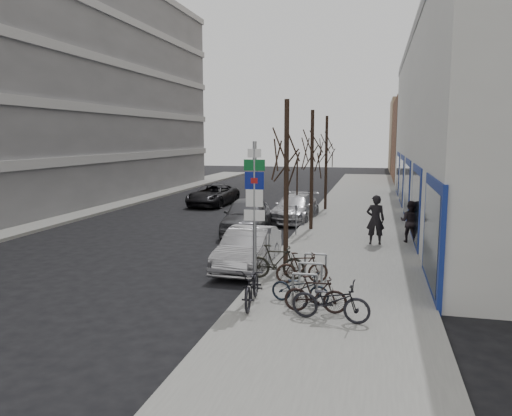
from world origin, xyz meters
The scene contains 25 objects.
ground centered at (0.00, 0.00, 0.00)m, with size 120.00×120.00×0.00m, color black.
sidewalk_east centered at (4.50, 10.00, 0.07)m, with size 5.00×70.00×0.15m, color slate.
sidewalk_west centered at (-11.00, 10.00, 0.07)m, with size 3.00×70.00×0.15m, color slate.
brick_building_far centered at (13.00, 40.00, 4.00)m, with size 12.00×14.00×8.00m, color brown.
tan_building_far centered at (13.50, 55.00, 4.50)m, with size 13.00×12.00×9.00m, color #937A5B.
highway_sign_pole centered at (2.40, -0.01, 2.46)m, with size 0.55×0.10×4.20m.
bike_rack centered at (3.80, 0.60, 0.66)m, with size 0.66×2.26×0.83m.
tree_near centered at (2.60, 3.50, 4.10)m, with size 1.80×1.80×5.50m.
tree_mid centered at (2.60, 10.00, 4.10)m, with size 1.80×1.80×5.50m.
tree_far centered at (2.60, 16.50, 4.10)m, with size 1.80×1.80×5.50m.
meter_front centered at (2.15, 3.00, 0.92)m, with size 0.10×0.08×1.27m.
meter_mid centered at (2.15, 8.50, 0.92)m, with size 0.10×0.08×1.27m.
meter_back centered at (2.15, 14.00, 0.92)m, with size 0.10×0.08×1.27m.
bike_near_left centered at (2.52, -0.72, 0.73)m, with size 0.57×1.90×1.16m, color black.
bike_near_right centered at (4.12, -0.94, 0.61)m, with size 0.45×1.51×0.92m, color black.
bike_mid_curb centered at (3.66, -0.33, 0.61)m, with size 0.46×1.52×0.93m, color black.
bike_mid_inner centered at (2.65, 1.65, 0.67)m, with size 0.51×1.72×1.04m, color black.
bike_far_curb centered at (4.52, -1.38, 0.70)m, with size 0.55×1.81×1.10m, color black.
bike_far_inner centered at (3.45, 1.40, 0.61)m, with size 0.45×1.53×0.93m, color black.
parked_car_front centered at (1.40, 3.15, 0.67)m, with size 1.41×4.04×1.33m, color #ABAAB0.
parked_car_mid centered at (-0.20, 9.12, 0.80)m, with size 1.88×4.67×1.59m, color #504F55.
parked_car_back centered at (1.40, 12.84, 0.67)m, with size 1.89×4.65×1.35m, color #AEAEB4.
lane_car centered at (-4.61, 17.49, 0.66)m, with size 2.19×4.76×1.32m, color black.
pedestrian_near centered at (5.46, 7.30, 1.12)m, with size 0.71×0.46×1.94m, color black.
pedestrian_far centered at (6.80, 7.99, 0.99)m, with size 0.62×0.42×1.69m, color black.
Camera 1 is at (5.43, -12.39, 4.31)m, focal length 35.00 mm.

